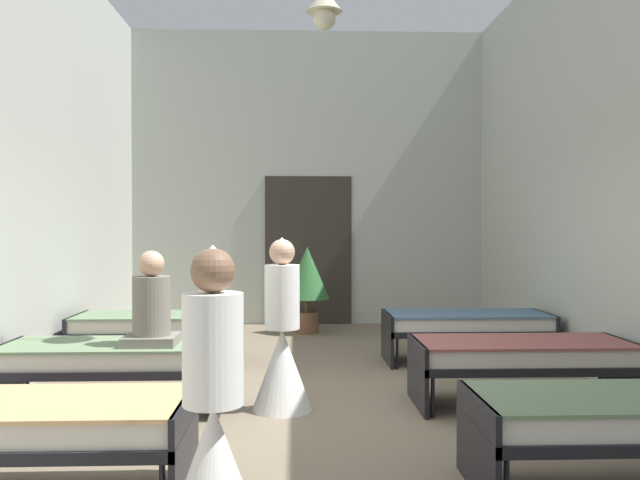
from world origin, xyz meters
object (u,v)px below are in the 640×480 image
object	(u,v)px
bed_left_row_2	(158,326)
nurse_mid_aisle	(213,439)
potted_plant	(307,277)
bed_left_row_1	(113,359)
bed_left_row_0	(22,424)
bed_right_row_0	(632,417)
patient_seated_primary	(152,310)
nurse_near_aisle	(282,349)
bed_right_row_2	(466,324)
bed_right_row_1	(522,356)

from	to	relation	value
bed_left_row_2	nurse_mid_aisle	xyz separation A→B (m)	(1.17, -4.40, 0.09)
potted_plant	bed_left_row_1	bearing A→B (deg)	-113.25
bed_left_row_0	bed_right_row_0	size ratio (longest dim) A/B	1.00
bed_left_row_2	patient_seated_primary	distance (m)	2.06
nurse_near_aisle	potted_plant	world-z (taller)	nurse_near_aisle
bed_right_row_0	bed_left_row_0	bearing A→B (deg)	180.00
bed_left_row_2	bed_right_row_2	distance (m)	3.57
bed_left_row_1	bed_left_row_2	xyz separation A→B (m)	(0.00, 1.90, 0.00)
nurse_near_aisle	bed_right_row_1	bearing A→B (deg)	-110.18
bed_right_row_2	potted_plant	world-z (taller)	potted_plant
bed_left_row_0	bed_left_row_2	xyz separation A→B (m)	(0.00, 3.80, 0.00)
bed_left_row_2	nurse_near_aisle	bearing A→B (deg)	-53.57
nurse_mid_aisle	bed_left_row_0	bearing A→B (deg)	-146.30
bed_left_row_0	patient_seated_primary	distance (m)	1.90
bed_left_row_1	potted_plant	distance (m)	4.45
nurse_near_aisle	nurse_mid_aisle	xyz separation A→B (m)	(-0.29, -2.42, 0.00)
bed_right_row_0	bed_right_row_1	size ratio (longest dim) A/B	1.00
bed_right_row_1	bed_left_row_2	world-z (taller)	same
bed_right_row_1	nurse_mid_aisle	bearing A→B (deg)	-133.92
bed_left_row_2	patient_seated_primary	world-z (taller)	patient_seated_primary
bed_left_row_1	nurse_near_aisle	world-z (taller)	nurse_near_aisle
bed_left_row_0	nurse_mid_aisle	distance (m)	1.32
bed_left_row_0	nurse_near_aisle	xyz separation A→B (m)	(1.46, 1.82, 0.09)
bed_right_row_0	patient_seated_primary	bearing A→B (deg)	150.57
bed_right_row_1	nurse_near_aisle	size ratio (longest dim) A/B	1.28
nurse_near_aisle	potted_plant	bearing A→B (deg)	-26.28
nurse_near_aisle	patient_seated_primary	bearing A→B (deg)	67.82
bed_right_row_1	bed_left_row_2	size ratio (longest dim) A/B	1.00
potted_plant	patient_seated_primary	bearing A→B (deg)	-108.63
nurse_near_aisle	patient_seated_primary	size ratio (longest dim) A/B	1.86
patient_seated_primary	potted_plant	size ratio (longest dim) A/B	0.62
bed_right_row_0	nurse_mid_aisle	xyz separation A→B (m)	(-2.41, -0.60, 0.09)
bed_left_row_0	potted_plant	size ratio (longest dim) A/B	1.48
bed_right_row_2	nurse_mid_aisle	distance (m)	5.01
nurse_near_aisle	bed_left_row_1	bearing A→B (deg)	64.65
bed_left_row_1	bed_right_row_1	bearing A→B (deg)	0.00
bed_left_row_0	bed_right_row_1	xyz separation A→B (m)	(3.57, 1.90, 0.00)
bed_left_row_2	bed_left_row_1	bearing A→B (deg)	-90.00
bed_left_row_1	bed_left_row_2	world-z (taller)	same
potted_plant	nurse_mid_aisle	bearing A→B (deg)	-95.05
bed_right_row_2	nurse_mid_aisle	xyz separation A→B (m)	(-2.41, -4.40, 0.09)
bed_left_row_0	bed_left_row_2	world-z (taller)	same
nurse_near_aisle	bed_left_row_2	bearing A→B (deg)	14.14
bed_left_row_0	bed_right_row_2	world-z (taller)	same
nurse_mid_aisle	bed_left_row_1	bearing A→B (deg)	175.88
bed_left_row_1	bed_right_row_2	world-z (taller)	same
bed_left_row_0	patient_seated_primary	size ratio (longest dim) A/B	2.37
bed_right_row_1	nurse_near_aisle	world-z (taller)	nurse_near_aisle
bed_left_row_0	bed_right_row_0	xyz separation A→B (m)	(3.57, 0.00, 0.00)
bed_right_row_0	potted_plant	bearing A→B (deg)	107.00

